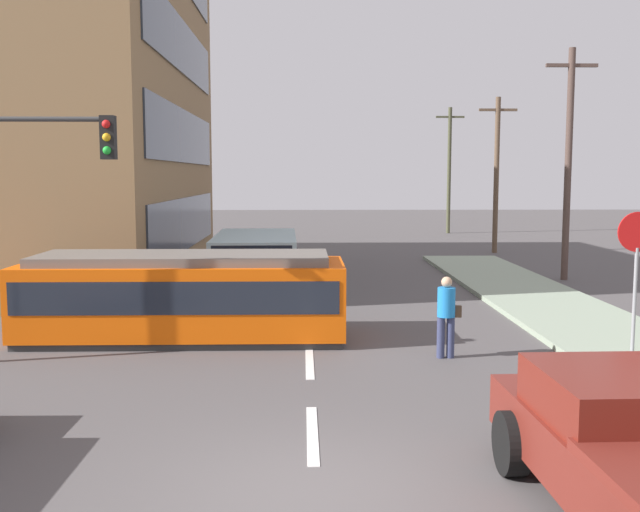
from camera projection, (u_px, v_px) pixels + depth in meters
ground_plane at (308, 323)px, 18.48m from camera, size 120.00×120.00×0.00m
lane_stripe_1 at (312, 434)px, 10.53m from camera, size 0.16×2.40×0.01m
lane_stripe_2 at (310, 363)px, 14.51m from camera, size 0.16×2.40×0.01m
lane_stripe_3 at (307, 295)px, 22.72m from camera, size 0.16×2.40×0.01m
lane_stripe_4 at (306, 270)px, 28.68m from camera, size 0.16×2.40×0.01m
streetcar_tram at (184, 295)px, 16.58m from camera, size 7.22×2.57×1.95m
city_bus at (256, 260)px, 23.07m from camera, size 2.65×5.57×1.84m
pedestrian_crossing at (446, 312)px, 14.83m from camera, size 0.50×0.36×1.67m
parked_sedan_mid at (124, 286)px, 20.50m from camera, size 2.07×4.12×1.19m
stop_sign at (637, 255)px, 13.86m from camera, size 0.76×0.07×2.88m
traffic_light_mast at (35, 186)px, 14.24m from camera, size 2.71×0.33×4.98m
utility_pole_mid at (568, 160)px, 25.64m from camera, size 1.80×0.24×8.07m
utility_pole_far at (496, 172)px, 34.72m from camera, size 1.80×0.24×7.35m
utility_pole_distant at (449, 168)px, 46.50m from camera, size 1.80×0.24×7.95m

